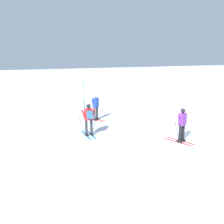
{
  "coord_description": "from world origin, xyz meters",
  "views": [
    {
      "loc": [
        -8.01,
        -10.05,
        4.3
      ],
      "look_at": [
        -2.62,
        3.35,
        0.9
      ],
      "focal_mm": 40.46,
      "sensor_mm": 36.0,
      "label": 1
    }
  ],
  "objects": [
    {
      "name": "skier_red",
      "position": [
        -4.37,
        2.25,
        0.96
      ],
      "size": [
        1.0,
        1.61,
        1.71
      ],
      "color": "#237AC6",
      "rests_on": "ground"
    },
    {
      "name": "skier_blue",
      "position": [
        -3.03,
        5.18,
        0.92
      ],
      "size": [
        1.21,
        1.53,
        1.71
      ],
      "color": "red",
      "rests_on": "ground"
    },
    {
      "name": "ground_plane",
      "position": [
        0.0,
        0.0,
        0.0
      ],
      "size": [
        120.0,
        120.0,
        0.0
      ],
      "primitive_type": "plane",
      "color": "silver"
    },
    {
      "name": "far_snow_ridge",
      "position": [
        0.0,
        20.21,
        1.07
      ],
      "size": [
        80.0,
        9.78,
        2.13
      ],
      "primitive_type": "cube",
      "color": "silver",
      "rests_on": "ground"
    },
    {
      "name": "trail_marker_pole",
      "position": [
        -3.11,
        7.62,
        1.19
      ],
      "size": [
        0.05,
        0.05,
        2.38
      ],
      "primitive_type": "cylinder",
      "color": "#1E56AD",
      "rests_on": "ground"
    },
    {
      "name": "skier_purple",
      "position": [
        -0.46,
        -0.39,
        0.92
      ],
      "size": [
        0.95,
        1.62,
        1.71
      ],
      "color": "red",
      "rests_on": "ground"
    }
  ]
}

